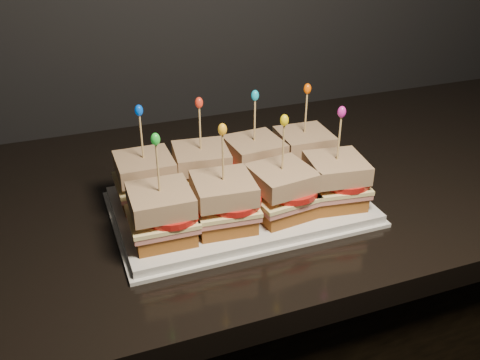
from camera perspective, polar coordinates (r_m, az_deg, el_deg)
name	(u,v)px	position (r m, az deg, el deg)	size (l,w,h in m)	color
granite_slab	(103,218)	(0.88, -14.43, -3.92)	(2.61, 0.64, 0.04)	black
platter	(240,206)	(0.83, 0.00, -2.78)	(0.38, 0.23, 0.02)	white
platter_rim	(240,209)	(0.84, 0.00, -3.13)	(0.39, 0.25, 0.01)	white
sandwich_0_bread_bot	(147,194)	(0.84, -9.90, -1.46)	(0.08, 0.08, 0.02)	brown
sandwich_0_ham	(146,185)	(0.83, -9.98, -0.55)	(0.09, 0.09, 0.01)	#CC7063
sandwich_0_cheese	(146,181)	(0.83, -10.03, -0.12)	(0.09, 0.09, 0.01)	#FFEC99
sandwich_0_tomato	(154,177)	(0.82, -9.17, 0.29)	(0.08, 0.08, 0.01)	red
sandwich_0_bread_top	(144,166)	(0.81, -10.18, 1.48)	(0.08, 0.08, 0.03)	brown
sandwich_0_pick	(142,139)	(0.80, -10.45, 4.30)	(0.00, 0.00, 0.09)	tan
sandwich_0_frill	(139,110)	(0.78, -10.74, 7.31)	(0.01, 0.01, 0.02)	blue
sandwich_1_bread_bot	(202,184)	(0.85, -4.06, -0.42)	(0.08, 0.08, 0.02)	brown
sandwich_1_ham	(202,176)	(0.85, -4.09, 0.48)	(0.09, 0.09, 0.01)	#CC7063
sandwich_1_cheese	(202,172)	(0.84, -4.11, 0.90)	(0.09, 0.09, 0.01)	#FFEC99
sandwich_1_tomato	(210,168)	(0.84, -3.22, 1.31)	(0.08, 0.08, 0.01)	red
sandwich_1_bread_top	(201,157)	(0.83, -4.17, 2.48)	(0.08, 0.08, 0.03)	brown
sandwich_1_pick	(200,131)	(0.81, -4.28, 5.26)	(0.00, 0.00, 0.09)	tan
sandwich_1_frill	(199,103)	(0.80, -4.39, 8.23)	(0.01, 0.01, 0.02)	red
sandwich_2_bread_bot	(254,175)	(0.88, 1.50, 0.57)	(0.08, 0.08, 0.02)	brown
sandwich_2_ham	(254,167)	(0.87, 1.51, 1.45)	(0.09, 0.09, 0.01)	#CC7063
sandwich_2_cheese	(254,163)	(0.87, 1.52, 1.86)	(0.09, 0.09, 0.01)	#FFEC99
sandwich_2_tomato	(262,159)	(0.87, 2.41, 2.26)	(0.08, 0.08, 0.01)	red
sandwich_2_bread_top	(254,148)	(0.86, 1.54, 3.41)	(0.08, 0.08, 0.03)	brown
sandwich_2_pick	(255,123)	(0.84, 1.58, 6.12)	(0.00, 0.00, 0.09)	tan
sandwich_2_frill	(255,95)	(0.82, 1.62, 9.01)	(0.01, 0.01, 0.02)	#0FA5CA
sandwich_3_bread_bot	(303,166)	(0.91, 6.70, 1.49)	(0.08, 0.08, 0.02)	brown
sandwich_3_ham	(303,158)	(0.91, 6.75, 2.34)	(0.09, 0.09, 0.01)	#CC7063
sandwich_3_cheese	(303,154)	(0.90, 6.77, 2.74)	(0.09, 0.09, 0.01)	#FFEC99
sandwich_3_tomato	(312,151)	(0.90, 7.65, 3.12)	(0.08, 0.08, 0.01)	red
sandwich_3_bread_top	(304,140)	(0.89, 6.87, 4.24)	(0.08, 0.08, 0.03)	brown
sandwich_3_pick	(306,115)	(0.88, 7.03, 6.86)	(0.00, 0.00, 0.09)	tan
sandwich_3_frill	(307,89)	(0.86, 7.21, 9.64)	(0.01, 0.01, 0.02)	#F15502
sandwich_4_bread_bot	(163,230)	(0.75, -8.22, -5.30)	(0.08, 0.08, 0.02)	brown
sandwich_4_ham	(162,221)	(0.74, -8.30, -4.32)	(0.09, 0.09, 0.01)	#CC7063
sandwich_4_cheese	(162,216)	(0.74, -8.34, -3.86)	(0.09, 0.09, 0.01)	#FFEC99
sandwich_4_tomato	(171,212)	(0.73, -7.35, -3.43)	(0.08, 0.08, 0.01)	red
sandwich_4_bread_top	(160,200)	(0.72, -8.48, -2.12)	(0.08, 0.08, 0.03)	brown
sandwich_4_pick	(158,171)	(0.70, -8.74, 0.97)	(0.00, 0.00, 0.09)	tan
sandwich_4_frill	(155,139)	(0.68, -9.01, 4.32)	(0.01, 0.01, 0.02)	green
sandwich_5_bread_bot	(224,218)	(0.77, -1.72, -4.04)	(0.08, 0.08, 0.02)	brown
sandwich_5_ham	(224,209)	(0.76, -1.74, -3.08)	(0.09, 0.09, 0.01)	#CC7063
sandwich_5_cheese	(224,204)	(0.75, -1.75, -2.63)	(0.09, 0.09, 0.01)	#FFEC99
sandwich_5_tomato	(233,200)	(0.75, -0.74, -2.19)	(0.08, 0.08, 0.01)	red
sandwich_5_bread_top	(223,188)	(0.74, -1.78, -0.91)	(0.08, 0.08, 0.03)	brown
sandwich_5_pick	(223,160)	(0.72, -1.83, 2.13)	(0.00, 0.00, 0.09)	tan
sandwich_5_frill	(222,129)	(0.70, -1.89, 5.42)	(0.01, 0.01, 0.02)	orange
sandwich_6_bread_bot	(281,206)	(0.80, 4.36, -2.82)	(0.08, 0.08, 0.02)	brown
sandwich_6_ham	(281,197)	(0.79, 4.40, -1.87)	(0.09, 0.09, 0.01)	#CC7063
sandwich_6_cheese	(281,193)	(0.78, 4.42, -1.43)	(0.09, 0.09, 0.01)	#FFEC99
sandwich_6_tomato	(291,189)	(0.78, 5.43, -1.00)	(0.08, 0.08, 0.01)	red
sandwich_6_bread_top	(282,178)	(0.77, 4.49, 0.24)	(0.08, 0.08, 0.03)	brown
sandwich_6_pick	(283,150)	(0.75, 4.62, 3.19)	(0.00, 0.00, 0.09)	tan
sandwich_6_frill	(284,120)	(0.73, 4.76, 6.37)	(0.01, 0.01, 0.02)	yellow
sandwich_7_bread_bot	(334,196)	(0.83, 9.96, -1.66)	(0.08, 0.08, 0.02)	brown
sandwich_7_ham	(334,187)	(0.82, 10.05, -0.75)	(0.09, 0.09, 0.01)	#CC7063
sandwich_7_cheese	(335,183)	(0.82, 10.09, -0.32)	(0.09, 0.09, 0.01)	#FFEC99
sandwich_7_tomato	(344,179)	(0.82, 11.07, 0.09)	(0.08, 0.08, 0.01)	red
sandwich_7_bread_top	(336,168)	(0.81, 10.24, 1.29)	(0.08, 0.08, 0.03)	brown
sandwich_7_pick	(339,141)	(0.79, 10.51, 4.12)	(0.00, 0.00, 0.09)	tan
sandwich_7_frill	(342,112)	(0.77, 10.81, 7.15)	(0.01, 0.01, 0.02)	#D11E9A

